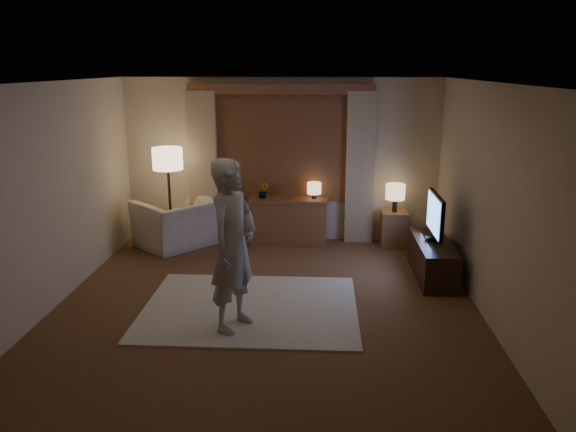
# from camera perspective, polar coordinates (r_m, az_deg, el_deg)

# --- Properties ---
(room) EXTENTS (5.04, 5.54, 2.64)m
(room) POSITION_cam_1_polar(r_m,az_deg,el_deg) (6.80, -1.97, 2.83)
(room) COLOR brown
(room) RESTS_ON ground
(rug) EXTENTS (2.50, 2.00, 0.02)m
(rug) POSITION_cam_1_polar(r_m,az_deg,el_deg) (6.73, -3.83, -9.25)
(rug) COLOR beige
(rug) RESTS_ON floor
(sideboard) EXTENTS (1.20, 0.40, 0.70)m
(sideboard) POSITION_cam_1_polar(r_m,az_deg,el_deg) (8.97, 0.08, -0.62)
(sideboard) COLOR brown
(sideboard) RESTS_ON floor
(picture_frame) EXTENTS (0.16, 0.02, 0.20)m
(picture_frame) POSITION_cam_1_polar(r_m,az_deg,el_deg) (8.85, 0.08, 2.18)
(picture_frame) COLOR brown
(picture_frame) RESTS_ON sideboard
(plant) EXTENTS (0.17, 0.13, 0.30)m
(plant) POSITION_cam_1_polar(r_m,az_deg,el_deg) (8.87, -2.50, 2.53)
(plant) COLOR #999999
(plant) RESTS_ON sideboard
(table_lamp_sideboard) EXTENTS (0.22, 0.22, 0.30)m
(table_lamp_sideboard) POSITION_cam_1_polar(r_m,az_deg,el_deg) (8.82, 2.68, 2.77)
(table_lamp_sideboard) COLOR black
(table_lamp_sideboard) RESTS_ON sideboard
(floor_lamp) EXTENTS (0.46, 0.46, 1.57)m
(floor_lamp) POSITION_cam_1_polar(r_m,az_deg,el_deg) (8.76, -12.11, 5.16)
(floor_lamp) COLOR black
(floor_lamp) RESTS_ON floor
(armchair) EXTENTS (1.52, 1.53, 0.75)m
(armchair) POSITION_cam_1_polar(r_m,az_deg,el_deg) (8.98, -11.12, -0.72)
(armchair) COLOR beige
(armchair) RESTS_ON floor
(side_table) EXTENTS (0.40, 0.40, 0.56)m
(side_table) POSITION_cam_1_polar(r_m,az_deg,el_deg) (9.00, 10.67, -1.29)
(side_table) COLOR brown
(side_table) RESTS_ON floor
(table_lamp_side) EXTENTS (0.30, 0.30, 0.44)m
(table_lamp_side) POSITION_cam_1_polar(r_m,az_deg,el_deg) (8.86, 10.85, 2.36)
(table_lamp_side) COLOR black
(table_lamp_side) RESTS_ON side_table
(tv_stand) EXTENTS (0.45, 1.40, 0.50)m
(tv_stand) POSITION_cam_1_polar(r_m,az_deg,el_deg) (7.83, 14.46, -4.25)
(tv_stand) COLOR black
(tv_stand) RESTS_ON floor
(tv) EXTENTS (0.22, 0.89, 0.64)m
(tv) POSITION_cam_1_polar(r_m,az_deg,el_deg) (7.65, 14.74, 0.03)
(tv) COLOR black
(tv) RESTS_ON tv_stand
(person) EXTENTS (0.68, 0.80, 1.85)m
(person) POSITION_cam_1_polar(r_m,az_deg,el_deg) (5.93, -5.61, -3.01)
(person) COLOR #B8B4AA
(person) RESTS_ON rug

